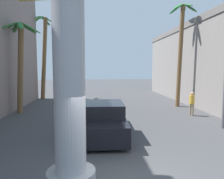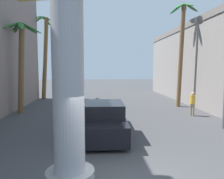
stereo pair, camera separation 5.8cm
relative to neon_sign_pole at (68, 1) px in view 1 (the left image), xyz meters
name	(u,v)px [view 1 (the left image)]	position (x,y,z in m)	size (l,w,h in m)	color
ground_plane	(105,112)	(1.30, 10.28, -4.60)	(90.03, 90.03, 0.00)	#424244
building_right	(223,63)	(11.81, 13.33, -1.06)	(6.93, 22.47, 7.05)	gray
neon_sign_pole	(68,1)	(0.00, 0.00, 0.00)	(3.14, 1.16, 9.87)	#9E9EA3
street_lamp	(221,39)	(6.90, 5.59, -0.01)	(2.30, 0.28, 7.69)	#59595E
car_lead	(104,119)	(0.99, 5.09, -3.90)	(2.10, 5.21, 1.56)	black
palm_tree_mid_right	(181,46)	(7.37, 11.96, 0.28)	(2.21, 2.37, 8.17)	brown
palm_tree_far_left	(44,51)	(-4.60, 17.86, 0.28)	(2.81, 3.06, 8.41)	brown
palm_tree_mid_left	(20,55)	(-4.55, 10.53, -0.60)	(3.14, 2.98, 6.30)	brown
pedestrian_mid_right	(192,102)	(6.91, 8.64, -3.69)	(0.44, 0.44, 1.57)	gray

